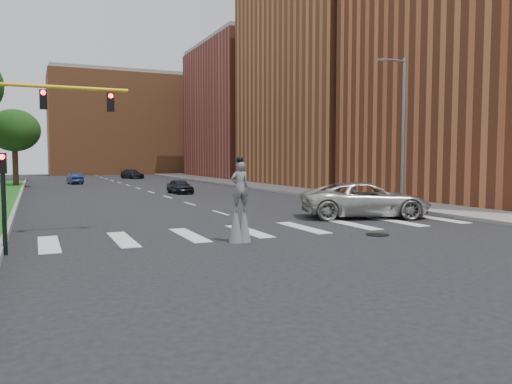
{
  "coord_description": "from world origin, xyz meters",
  "views": [
    {
      "loc": [
        -9.39,
        -17.97,
        3.09
      ],
      "look_at": [
        -1.31,
        0.19,
        1.7
      ],
      "focal_mm": 35.0,
      "sensor_mm": 36.0,
      "label": 1
    }
  ],
  "objects": [
    {
      "name": "ground_plane",
      "position": [
        0.0,
        0.0,
        0.0
      ],
      "size": [
        160.0,
        160.0,
        0.0
      ],
      "primitive_type": "plane",
      "color": "black",
      "rests_on": "ground"
    },
    {
      "name": "grass_median",
      "position": [
        -11.5,
        20.0,
        0.12
      ],
      "size": [
        2.0,
        60.0,
        0.25
      ],
      "primitive_type": "cube",
      "color": "#164E17",
      "rests_on": "ground"
    },
    {
      "name": "median_curb",
      "position": [
        -10.45,
        20.0,
        0.14
      ],
      "size": [
        0.2,
        60.0,
        0.28
      ],
      "primitive_type": "cube",
      "color": "gray",
      "rests_on": "ground"
    },
    {
      "name": "sidewalk_right",
      "position": [
        12.5,
        25.0,
        0.09
      ],
      "size": [
        5.0,
        90.0,
        0.18
      ],
      "primitive_type": "cube",
      "color": "gray",
      "rests_on": "ground"
    },
    {
      "name": "manhole",
      "position": [
        3.0,
        -2.0,
        0.02
      ],
      "size": [
        0.9,
        0.9,
        0.04
      ],
      "primitive_type": "cylinder",
      "color": "black",
      "rests_on": "ground"
    },
    {
      "name": "building_near",
      "position": [
        22.0,
        8.0,
        11.0
      ],
      "size": [
        16.0,
        20.0,
        22.0
      ],
      "primitive_type": "cube",
      "color": "brown",
      "rests_on": "ground"
    },
    {
      "name": "building_mid",
      "position": [
        22.0,
        30.0,
        12.0
      ],
      "size": [
        16.0,
        22.0,
        24.0
      ],
      "primitive_type": "cube",
      "color": "#9B5930",
      "rests_on": "ground"
    },
    {
      "name": "building_far",
      "position": [
        22.0,
        54.0,
        10.0
      ],
      "size": [
        16.0,
        22.0,
        20.0
      ],
      "primitive_type": "cube",
      "color": "brown",
      "rests_on": "ground"
    },
    {
      "name": "building_backdrop",
      "position": [
        6.0,
        78.0,
        9.0
      ],
      "size": [
        26.0,
        14.0,
        18.0
      ],
      "primitive_type": "cube",
      "color": "#9B5930",
      "rests_on": "ground"
    },
    {
      "name": "streetlight",
      "position": [
        10.9,
        6.0,
        4.9
      ],
      "size": [
        2.05,
        0.2,
        9.0
      ],
      "color": "slate",
      "rests_on": "ground"
    },
    {
      "name": "traffic_signal",
      "position": [
        -9.78,
        3.0,
        4.15
      ],
      "size": [
        5.3,
        0.23,
        6.2
      ],
      "color": "black",
      "rests_on": "ground"
    },
    {
      "name": "secondary_signal",
      "position": [
        -10.3,
        -0.5,
        1.95
      ],
      "size": [
        0.25,
        0.21,
        3.23
      ],
      "color": "black",
      "rests_on": "ground"
    },
    {
      "name": "stilt_performer",
      "position": [
        -2.62,
        -1.31,
        1.27
      ],
      "size": [
        0.84,
        0.53,
        3.13
      ],
      "rotation": [
        0.0,
        0.0,
        3.12
      ],
      "color": "#332014",
      "rests_on": "ground"
    },
    {
      "name": "suv_crossing",
      "position": [
        6.09,
        3.0,
        0.9
      ],
      "size": [
        7.14,
        5.02,
        1.81
      ],
      "primitive_type": "imported",
      "rotation": [
        0.0,
        0.0,
        1.23
      ],
      "color": "#B7B4AD",
      "rests_on": "ground"
    },
    {
      "name": "car_near",
      "position": [
        1.91,
        23.34,
        0.61
      ],
      "size": [
        1.75,
        3.69,
        1.22
      ],
      "primitive_type": "imported",
      "rotation": [
        0.0,
        0.0,
        0.09
      ],
      "color": "black",
      "rests_on": "ground"
    },
    {
      "name": "car_mid",
      "position": [
        -5.13,
        43.12,
        0.62
      ],
      "size": [
        1.71,
        3.87,
        1.23
      ],
      "primitive_type": "imported",
      "rotation": [
        0.0,
        0.0,
        3.25
      ],
      "color": "navy",
      "rests_on": "ground"
    },
    {
      "name": "car_far",
      "position": [
        3.53,
        55.14,
        0.66
      ],
      "size": [
        3.17,
        4.91,
        1.32
      ],
      "primitive_type": "imported",
      "rotation": [
        0.0,
        0.0,
        0.31
      ],
      "color": "black",
      "rests_on": "ground"
    },
    {
      "name": "tree_6",
      "position": [
        -11.12,
        37.78,
        5.73
      ],
      "size": [
        4.98,
        4.98,
        7.9
      ],
      "color": "#332014",
      "rests_on": "ground"
    },
    {
      "name": "tree_7",
      "position": [
        -11.6,
        52.94,
        6.6
      ],
      "size": [
        5.83,
        5.83,
        9.12
      ],
      "color": "#332014",
      "rests_on": "ground"
    }
  ]
}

